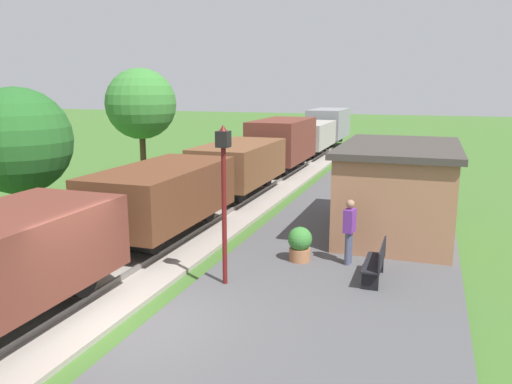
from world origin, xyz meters
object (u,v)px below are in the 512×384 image
(freight_train, at_px, (269,152))
(tree_trackside_mid, at_px, (18,141))
(station_hut, at_px, (398,188))
(tree_trackside_far, at_px, (141,104))
(lamp_post_near, at_px, (224,176))
(bench_near_hut, at_px, (377,262))
(person_waiting, at_px, (349,229))
(potted_planter, at_px, (300,243))

(freight_train, xyz_separation_m, tree_trackside_mid, (-3.98, -12.22, 1.66))
(station_hut, relative_size, tree_trackside_far, 1.04)
(station_hut, relative_size, lamp_post_near, 1.57)
(lamp_post_near, relative_size, tree_trackside_mid, 0.78)
(station_hut, bearing_deg, bench_near_hut, -92.04)
(freight_train, height_order, tree_trackside_mid, tree_trackside_mid)
(bench_near_hut, relative_size, lamp_post_near, 0.41)
(tree_trackside_far, bearing_deg, tree_trackside_mid, -83.18)
(person_waiting, bearing_deg, station_hut, -96.32)
(bench_near_hut, height_order, tree_trackside_mid, tree_trackside_mid)
(tree_trackside_mid, distance_m, tree_trackside_far, 8.66)
(freight_train, distance_m, tree_trackside_far, 6.66)
(station_hut, distance_m, person_waiting, 3.61)
(station_hut, distance_m, lamp_post_near, 6.78)
(bench_near_hut, height_order, lamp_post_near, lamp_post_near)
(station_hut, height_order, tree_trackside_far, tree_trackside_far)
(tree_trackside_mid, bearing_deg, person_waiting, 3.87)
(station_hut, xyz_separation_m, tree_trackside_far, (-11.80, 4.46, 2.30))
(station_hut, distance_m, bench_near_hut, 4.50)
(lamp_post_near, bearing_deg, potted_planter, 58.88)
(potted_planter, height_order, lamp_post_near, lamp_post_near)
(bench_near_hut, distance_m, potted_planter, 2.21)
(station_hut, bearing_deg, potted_planter, -121.52)
(potted_planter, distance_m, lamp_post_near, 3.21)
(person_waiting, relative_size, tree_trackside_mid, 0.36)
(potted_planter, bearing_deg, lamp_post_near, -121.12)
(tree_trackside_mid, bearing_deg, freight_train, 71.98)
(tree_trackside_mid, bearing_deg, station_hut, 20.87)
(freight_train, height_order, potted_planter, freight_train)
(person_waiting, bearing_deg, lamp_post_near, 51.27)
(bench_near_hut, bearing_deg, station_hut, 87.96)
(potted_planter, bearing_deg, person_waiting, 7.69)
(person_waiting, relative_size, lamp_post_near, 0.46)
(station_hut, bearing_deg, lamp_post_near, -121.37)
(station_hut, bearing_deg, freight_train, 129.97)
(person_waiting, bearing_deg, potted_planter, 16.99)
(freight_train, height_order, tree_trackside_far, tree_trackside_far)
(station_hut, relative_size, bench_near_hut, 3.87)
(bench_near_hut, xyz_separation_m, person_waiting, (-0.81, 0.96, 0.46))
(potted_planter, xyz_separation_m, tree_trackside_far, (-9.58, 8.07, 3.23))
(freight_train, distance_m, station_hut, 10.59)
(bench_near_hut, distance_m, person_waiting, 1.34)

